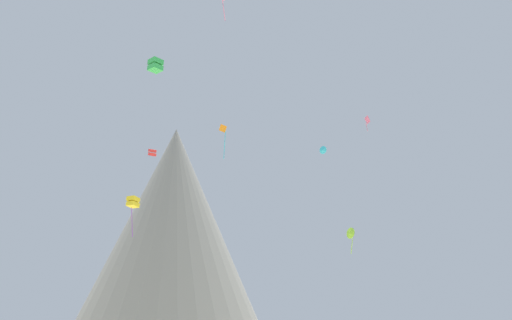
{
  "coord_description": "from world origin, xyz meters",
  "views": [
    {
      "loc": [
        -5.34,
        -32.4,
        4.71
      ],
      "look_at": [
        3.01,
        36.94,
        24.44
      ],
      "focal_mm": 39.03,
      "sensor_mm": 36.0,
      "label": 1
    }
  ],
  "objects_px": {
    "kite_cyan_high": "(323,150)",
    "kite_rainbow_high": "(367,121)",
    "kite_orange_high": "(223,134)",
    "kite_yellow_mid": "(133,202)",
    "kite_green_high": "(155,65)",
    "kite_lime_mid": "(350,233)",
    "kite_red_mid": "(152,153)",
    "rock_massif": "(169,234)"
  },
  "relations": [
    {
      "from": "kite_cyan_high",
      "to": "kite_rainbow_high",
      "type": "bearing_deg",
      "value": 89.14
    },
    {
      "from": "kite_orange_high",
      "to": "kite_rainbow_high",
      "type": "height_order",
      "value": "kite_rainbow_high"
    },
    {
      "from": "kite_orange_high",
      "to": "kite_yellow_mid",
      "type": "xyz_separation_m",
      "value": [
        -11.48,
        5.04,
        -8.26
      ]
    },
    {
      "from": "kite_green_high",
      "to": "kite_yellow_mid",
      "type": "distance_m",
      "value": 20.43
    },
    {
      "from": "kite_orange_high",
      "to": "kite_lime_mid",
      "type": "relative_size",
      "value": 1.35
    },
    {
      "from": "kite_lime_mid",
      "to": "kite_rainbow_high",
      "type": "height_order",
      "value": "kite_rainbow_high"
    },
    {
      "from": "kite_orange_high",
      "to": "kite_lime_mid",
      "type": "height_order",
      "value": "kite_orange_high"
    },
    {
      "from": "kite_lime_mid",
      "to": "kite_orange_high",
      "type": "bearing_deg",
      "value": -114.1
    },
    {
      "from": "kite_green_high",
      "to": "kite_cyan_high",
      "type": "bearing_deg",
      "value": -85.85
    },
    {
      "from": "kite_cyan_high",
      "to": "kite_red_mid",
      "type": "bearing_deg",
      "value": -100.28
    },
    {
      "from": "kite_green_high",
      "to": "rock_massif",
      "type": "bearing_deg",
      "value": -39.09
    },
    {
      "from": "kite_orange_high",
      "to": "kite_cyan_high",
      "type": "height_order",
      "value": "kite_cyan_high"
    },
    {
      "from": "kite_red_mid",
      "to": "kite_orange_high",
      "type": "bearing_deg",
      "value": 5.75
    },
    {
      "from": "kite_rainbow_high",
      "to": "kite_lime_mid",
      "type": "bearing_deg",
      "value": 5.72
    },
    {
      "from": "rock_massif",
      "to": "kite_orange_high",
      "type": "bearing_deg",
      "value": -83.08
    },
    {
      "from": "kite_red_mid",
      "to": "kite_rainbow_high",
      "type": "height_order",
      "value": "kite_rainbow_high"
    },
    {
      "from": "kite_cyan_high",
      "to": "kite_yellow_mid",
      "type": "distance_m",
      "value": 30.5
    },
    {
      "from": "kite_orange_high",
      "to": "kite_green_high",
      "type": "distance_m",
      "value": 14.31
    },
    {
      "from": "kite_cyan_high",
      "to": "kite_rainbow_high",
      "type": "height_order",
      "value": "kite_rainbow_high"
    },
    {
      "from": "rock_massif",
      "to": "kite_red_mid",
      "type": "height_order",
      "value": "rock_massif"
    },
    {
      "from": "kite_cyan_high",
      "to": "kite_lime_mid",
      "type": "bearing_deg",
      "value": -43.59
    },
    {
      "from": "kite_green_high",
      "to": "kite_yellow_mid",
      "type": "bearing_deg",
      "value": -28.32
    },
    {
      "from": "kite_red_mid",
      "to": "kite_cyan_high",
      "type": "height_order",
      "value": "kite_cyan_high"
    },
    {
      "from": "kite_green_high",
      "to": "kite_yellow_mid",
      "type": "relative_size",
      "value": 0.34
    },
    {
      "from": "kite_green_high",
      "to": "kite_cyan_high",
      "type": "distance_m",
      "value": 33.94
    },
    {
      "from": "kite_lime_mid",
      "to": "kite_yellow_mid",
      "type": "relative_size",
      "value": 0.64
    },
    {
      "from": "kite_orange_high",
      "to": "kite_cyan_high",
      "type": "xyz_separation_m",
      "value": [
        16.19,
        12.5,
        2.19
      ]
    },
    {
      "from": "kite_orange_high",
      "to": "kite_yellow_mid",
      "type": "height_order",
      "value": "kite_orange_high"
    },
    {
      "from": "rock_massif",
      "to": "kite_orange_high",
      "type": "height_order",
      "value": "rock_massif"
    },
    {
      "from": "kite_red_mid",
      "to": "kite_lime_mid",
      "type": "height_order",
      "value": "kite_red_mid"
    },
    {
      "from": "kite_green_high",
      "to": "kite_cyan_high",
      "type": "xyz_separation_m",
      "value": [
        24.5,
        23.41,
        -1.9
      ]
    },
    {
      "from": "kite_orange_high",
      "to": "kite_lime_mid",
      "type": "bearing_deg",
      "value": 24.21
    },
    {
      "from": "kite_orange_high",
      "to": "rock_massif",
      "type": "bearing_deg",
      "value": 117.02
    },
    {
      "from": "kite_orange_high",
      "to": "kite_red_mid",
      "type": "bearing_deg",
      "value": -129.33
    },
    {
      "from": "rock_massif",
      "to": "kite_orange_high",
      "type": "xyz_separation_m",
      "value": [
        8.99,
        -74.05,
        2.54
      ]
    },
    {
      "from": "kite_cyan_high",
      "to": "kite_rainbow_high",
      "type": "xyz_separation_m",
      "value": [
        11.26,
        11.17,
        9.32
      ]
    },
    {
      "from": "kite_yellow_mid",
      "to": "kite_lime_mid",
      "type": "bearing_deg",
      "value": 27.75
    },
    {
      "from": "kite_lime_mid",
      "to": "kite_yellow_mid",
      "type": "distance_m",
      "value": 28.64
    },
    {
      "from": "kite_green_high",
      "to": "kite_lime_mid",
      "type": "bearing_deg",
      "value": -103.61
    },
    {
      "from": "kite_cyan_high",
      "to": "rock_massif",
      "type": "bearing_deg",
      "value": 156.64
    },
    {
      "from": "kite_red_mid",
      "to": "kite_orange_high",
      "type": "height_order",
      "value": "kite_orange_high"
    },
    {
      "from": "rock_massif",
      "to": "kite_red_mid",
      "type": "distance_m",
      "value": 79.13
    }
  ]
}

